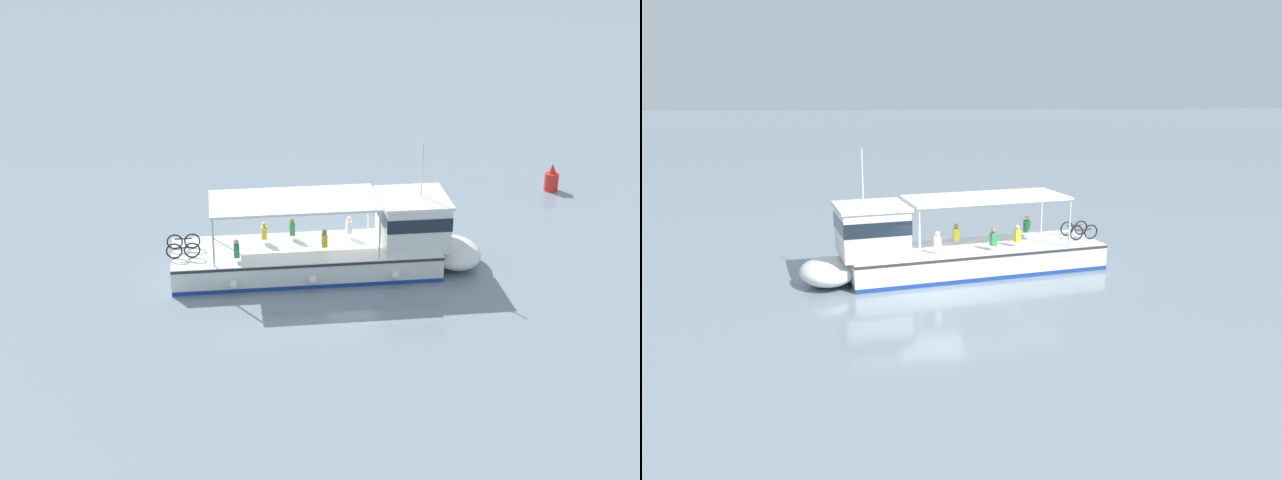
{
  "view_description": "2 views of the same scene",
  "coord_description": "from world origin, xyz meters",
  "views": [
    {
      "loc": [
        36.29,
        1.61,
        16.77
      ],
      "look_at": [
        1.89,
        -1.45,
        1.4
      ],
      "focal_mm": 52.35,
      "sensor_mm": 36.0,
      "label": 1
    },
    {
      "loc": [
        -24.18,
        1.63,
        7.66
      ],
      "look_at": [
        1.89,
        -1.45,
        1.4
      ],
      "focal_mm": 36.16,
      "sensor_mm": 36.0,
      "label": 2
    }
  ],
  "objects": [
    {
      "name": "ground_plane",
      "position": [
        0.0,
        0.0,
        0.0
      ],
      "size": [
        400.0,
        400.0,
        0.0
      ],
      "primitive_type": "plane",
      "color": "gray"
    },
    {
      "name": "ferry_main",
      "position": [
        1.68,
        -0.46,
        1.02
      ],
      "size": [
        5.66,
        13.07,
        5.32
      ],
      "color": "white",
      "rests_on": "ground"
    }
  ]
}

